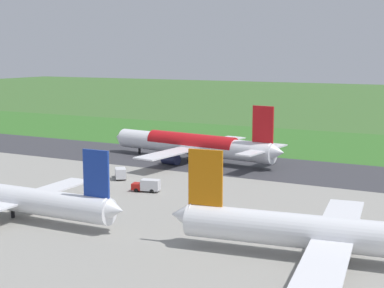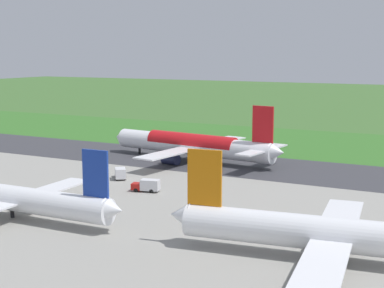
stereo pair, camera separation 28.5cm
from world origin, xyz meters
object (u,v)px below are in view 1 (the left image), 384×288
(service_truck_baggage, at_px, (120,173))
(service_truck_fuel, at_px, (147,185))
(traffic_cone_orange, at_px, (172,138))
(airliner_parked_near, at_px, (339,234))
(airliner_parked_mid, at_px, (13,198))
(airliner_main, at_px, (193,145))
(no_stopping_sign, at_px, (184,137))

(service_truck_baggage, height_order, service_truck_fuel, same)
(service_truck_fuel, height_order, traffic_cone_orange, service_truck_fuel)
(airliner_parked_near, relative_size, airliner_parked_mid, 1.09)
(airliner_parked_mid, xyz_separation_m, traffic_cone_orange, (21.37, -94.71, -3.40))
(airliner_main, distance_m, airliner_parked_mid, 62.63)
(airliner_parked_near, distance_m, traffic_cone_orange, 118.66)
(airliner_main, xyz_separation_m, traffic_cone_orange, (24.59, -32.17, -4.08))
(service_truck_fuel, height_order, no_stopping_sign, service_truck_fuel)
(airliner_parked_near, relative_size, traffic_cone_orange, 91.62)
(airliner_parked_mid, distance_m, service_truck_baggage, 34.88)
(airliner_parked_mid, xyz_separation_m, no_stopping_sign, (15.22, -91.88, -2.17))
(airliner_main, xyz_separation_m, service_truck_fuel, (-7.49, 35.51, -2.95))
(airliner_main, xyz_separation_m, airliner_parked_near, (-52.36, 58.08, -0.33))
(service_truck_baggage, bearing_deg, airliner_main, -99.16)
(service_truck_fuel, bearing_deg, airliner_parked_mid, 68.40)
(airliner_parked_near, height_order, service_truck_baggage, airliner_parked_near)
(airliner_parked_mid, height_order, no_stopping_sign, airliner_parked_mid)
(airliner_main, bearing_deg, no_stopping_sign, -57.85)
(airliner_parked_mid, height_order, service_truck_baggage, airliner_parked_mid)
(airliner_main, bearing_deg, airliner_parked_near, 132.04)
(no_stopping_sign, relative_size, traffic_cone_orange, 4.61)
(airliner_parked_mid, relative_size, service_truck_baggage, 7.70)
(airliner_parked_near, bearing_deg, service_truck_fuel, -26.70)
(no_stopping_sign, height_order, traffic_cone_orange, no_stopping_sign)
(service_truck_fuel, bearing_deg, airliner_main, -78.09)
(airliner_main, distance_m, traffic_cone_orange, 40.69)
(airliner_main, relative_size, no_stopping_sign, 21.36)
(service_truck_baggage, xyz_separation_m, traffic_cone_orange, (20.11, -59.93, -1.13))
(service_truck_baggage, xyz_separation_m, no_stopping_sign, (13.95, -57.10, 0.10))
(airliner_parked_near, distance_m, service_truck_baggage, 64.48)
(service_truck_baggage, xyz_separation_m, service_truck_fuel, (-11.97, 7.75, 0.00))
(traffic_cone_orange, bearing_deg, airliner_parked_near, 130.45)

